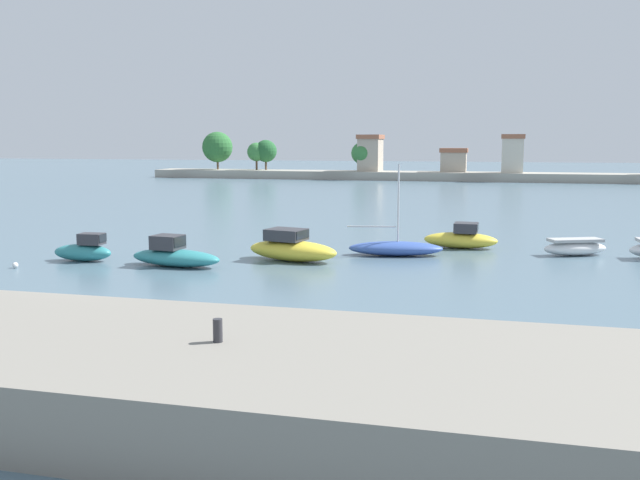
% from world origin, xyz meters
% --- Properties ---
extents(ground_plane, '(400.00, 400.00, 0.00)m').
position_xyz_m(ground_plane, '(0.00, 0.00, 0.00)').
color(ground_plane, slate).
extents(mooring_bollard, '(0.22, 0.22, 0.55)m').
position_xyz_m(mooring_bollard, '(7.21, -6.28, 1.97)').
color(mooring_bollard, '#2D2D33').
rests_on(mooring_bollard, seawall_embankment).
extents(moored_boat_1, '(3.29, 1.40, 1.50)m').
position_xyz_m(moored_boat_1, '(-7.83, 11.48, 0.57)').
color(moored_boat_1, teal).
rests_on(moored_boat_1, ground).
extents(moored_boat_2, '(5.14, 2.23, 1.58)m').
position_xyz_m(moored_boat_2, '(-2.48, 11.26, 0.55)').
color(moored_boat_2, teal).
rests_on(moored_boat_2, ground).
extents(moored_boat_3, '(5.47, 3.10, 1.69)m').
position_xyz_m(moored_boat_3, '(2.85, 14.35, 0.66)').
color(moored_boat_3, yellow).
rests_on(moored_boat_3, ground).
extents(moored_boat_4, '(5.47, 2.64, 5.10)m').
position_xyz_m(moored_boat_4, '(8.00, 17.40, 0.41)').
color(moored_boat_4, '#3856A8').
rests_on(moored_boat_4, ground).
extents(moored_boat_5, '(4.41, 1.90, 1.52)m').
position_xyz_m(moored_boat_5, '(11.41, 21.09, 0.57)').
color(moored_boat_5, yellow).
rests_on(moored_boat_5, ground).
extents(moored_boat_6, '(3.87, 2.59, 0.95)m').
position_xyz_m(moored_boat_6, '(17.72, 19.89, 0.45)').
color(moored_boat_6, white).
rests_on(moored_boat_6, ground).
extents(mooring_buoy_1, '(0.37, 0.37, 0.37)m').
position_xyz_m(mooring_buoy_1, '(-3.19, 2.07, 0.18)').
color(mooring_buoy_1, white).
rests_on(mooring_buoy_1, ground).
extents(mooring_buoy_3, '(0.29, 0.29, 0.29)m').
position_xyz_m(mooring_buoy_3, '(-10.01, 8.75, 0.15)').
color(mooring_buoy_3, white).
rests_on(mooring_buoy_3, ground).
extents(distant_shoreline, '(90.01, 6.88, 7.95)m').
position_xyz_m(distant_shoreline, '(-5.12, 94.23, 2.28)').
color(distant_shoreline, '#9E998C').
rests_on(distant_shoreline, ground).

